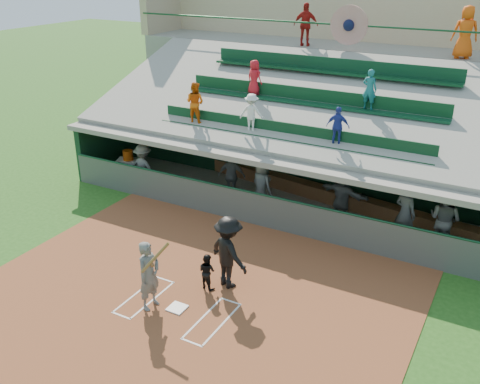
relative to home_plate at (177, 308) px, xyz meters
The scene contains 21 objects.
ground 0.04m from the home_plate, ahead, with size 100.00×100.00×0.00m, color #225116.
dirt_slab 0.50m from the home_plate, 90.00° to the left, with size 11.00×9.00×0.02m, color brown.
home_plate is the anchor object (origin of this frame).
batters_box_chalk 0.01m from the home_plate, ahead, with size 2.65×1.85×0.01m.
dugout_floor 6.75m from the home_plate, 90.00° to the left, with size 16.00×3.50×0.04m, color gray.
concourse_slab 13.69m from the home_plate, 90.00° to the left, with size 20.00×3.00×4.60m, color gray.
grandstand 10.75m from the home_plate, 90.05° to the left, with size 20.40×10.40×7.80m.
batter_at_plate 1.11m from the home_plate, 159.55° to the right, with size 0.87×0.76×1.95m.
catcher 1.26m from the home_plate, 81.71° to the left, with size 0.48×0.38×0.99m, color black.
home_umpire 1.91m from the home_plate, 68.44° to the left, with size 1.29×0.74×1.99m, color black.
dugout_bench 8.02m from the home_plate, 91.72° to the left, with size 16.20×0.49×0.49m, color #935E35.
white_table 9.04m from the home_plate, 136.95° to the left, with size 0.85×0.64×0.74m, color silver.
water_cooler 9.03m from the home_plate, 136.88° to the left, with size 0.39×0.39×0.39m, color #ED590D.
dugout_player_a 7.65m from the home_plate, 133.96° to the left, with size 1.14×0.66×1.77m, color #555652.
dugout_player_b 6.81m from the home_plate, 107.98° to the left, with size 0.99×0.41×1.69m, color #5F615B.
dugout_player_c 6.20m from the home_plate, 96.82° to the left, with size 0.88×0.57×1.80m, color #61645F.
dugout_player_d 6.85m from the home_plate, 73.12° to the left, with size 1.72×0.55×1.85m, color #60635D.
dugout_player_e 7.36m from the home_plate, 56.07° to the left, with size 0.70×0.46×1.92m, color #525450.
dugout_player_f 8.11m from the home_plate, 49.86° to the left, with size 0.97×0.75×1.99m, color #5C5E58.
concourse_staff_a 13.76m from the home_plate, 99.06° to the left, with size 1.01×0.42×1.73m, color #A01712.
concourse_staff_b 14.29m from the home_plate, 71.55° to the left, with size 0.91×0.59×1.87m, color #E7510D.
Camera 1 is at (6.65, -8.85, 8.02)m, focal length 40.00 mm.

